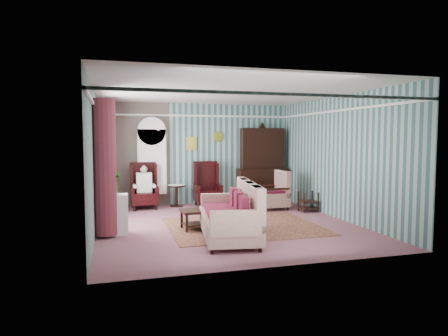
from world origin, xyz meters
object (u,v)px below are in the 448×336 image
object	(u,v)px
dresser_hutch	(263,163)
round_side_table	(177,196)
nest_table	(308,201)
plant_stand	(114,215)
wingback_left	(144,186)
bookcase	(152,166)
floral_armchair	(272,193)
sofa	(228,214)
coffee_table	(201,219)
seated_woman	(144,187)
wingback_right	(207,184)

from	to	relation	value
dresser_hutch	round_side_table	size ratio (longest dim) A/B	3.93
nest_table	plant_stand	world-z (taller)	plant_stand
wingback_left	plant_stand	size ratio (longest dim) A/B	1.56
bookcase	floral_armchair	bearing A→B (deg)	-23.76
floral_armchair	round_side_table	bearing A→B (deg)	63.12
sofa	round_side_table	bearing A→B (deg)	14.25
wingback_left	coffee_table	bearing A→B (deg)	-70.55
dresser_hutch	plant_stand	distance (m)	5.31
bookcase	seated_woman	size ratio (longest dim) A/B	1.90
floral_armchair	nest_table	bearing A→B (deg)	-129.91
nest_table	floral_armchair	xyz separation A→B (m)	(-0.78, 0.60, 0.16)
bookcase	coffee_table	distance (m)	3.34
wingback_left	sofa	distance (m)	3.89
wingback_right	nest_table	distance (m)	2.81
sofa	bookcase	bearing A→B (deg)	22.79
round_side_table	coffee_table	size ratio (longest dim) A/B	0.72
nest_table	coffee_table	xyz separation A→B (m)	(-3.10, -1.19, -0.06)
wingback_right	sofa	xyz separation A→B (m)	(-0.45, -3.66, -0.16)
round_side_table	sofa	bearing A→B (deg)	-84.01
coffee_table	plant_stand	bearing A→B (deg)	-179.63
wingback_right	coffee_table	distance (m)	2.88
wingback_right	nest_table	xyz separation A→B (m)	(2.32, -1.55, -0.35)
dresser_hutch	nest_table	bearing A→B (deg)	-72.61
bookcase	floral_armchair	size ratio (longest dim) A/B	2.59
bookcase	nest_table	distance (m)	4.37
round_side_table	seated_woman	bearing A→B (deg)	-170.54
bookcase	wingback_right	world-z (taller)	bookcase
floral_armchair	seated_woman	bearing A→B (deg)	71.71
nest_table	plant_stand	size ratio (longest dim) A/B	0.68
nest_table	wingback_left	bearing A→B (deg)	159.15
nest_table	sofa	distance (m)	3.49
plant_stand	coffee_table	world-z (taller)	plant_stand
plant_stand	floral_armchair	size ratio (longest dim) A/B	0.92
floral_armchair	coffee_table	bearing A→B (deg)	125.34
bookcase	coffee_table	bearing A→B (deg)	-77.09
round_side_table	coffee_table	world-z (taller)	round_side_table
wingback_left	seated_woman	distance (m)	0.04
dresser_hutch	nest_table	world-z (taller)	dresser_hutch
nest_table	floral_armchair	bearing A→B (deg)	142.30
bookcase	seated_woman	bearing A→B (deg)	-122.66
wingback_left	nest_table	bearing A→B (deg)	-20.85
wingback_left	seated_woman	world-z (taller)	wingback_left
seated_woman	dresser_hutch	bearing A→B (deg)	4.41
bookcase	wingback_left	bearing A→B (deg)	-122.66
seated_woman	nest_table	bearing A→B (deg)	-20.85
dresser_hutch	wingback_right	world-z (taller)	dresser_hutch
plant_stand	floral_armchair	distance (m)	4.47
round_side_table	floral_armchair	xyz separation A→B (m)	(2.39, -1.10, 0.13)
seated_woman	coffee_table	world-z (taller)	seated_woman
wingback_left	nest_table	size ratio (longest dim) A/B	2.31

